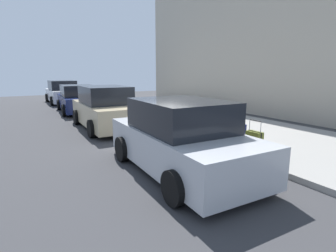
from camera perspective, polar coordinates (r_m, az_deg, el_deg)
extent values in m
plane|color=#333335|center=(10.45, -1.68, -0.88)|extent=(40.00, 40.00, 0.00)
cube|color=gray|center=(11.82, 8.99, 0.80)|extent=(18.00, 5.00, 0.14)
cube|color=#B2A893|center=(15.73, 25.53, 21.23)|extent=(24.00, 3.00, 10.34)
cube|color=#59601E|center=(7.52, 18.21, -3.20)|extent=(0.44, 0.23, 0.55)
cube|color=black|center=(7.52, 18.21, -3.20)|extent=(0.45, 0.05, 0.56)
cylinder|color=gray|center=(7.31, 19.54, -0.27)|extent=(0.02, 0.02, 0.30)
cylinder|color=gray|center=(7.55, 17.33, 0.23)|extent=(0.02, 0.02, 0.30)
cylinder|color=black|center=(7.40, 18.49, 1.13)|extent=(0.38, 0.03, 0.02)
cylinder|color=black|center=(7.47, 19.22, -5.39)|extent=(0.04, 0.02, 0.04)
cylinder|color=black|center=(7.71, 17.00, -4.72)|extent=(0.04, 0.02, 0.04)
cube|color=navy|center=(7.83, 15.04, -1.98)|extent=(0.41, 0.23, 0.67)
cube|color=black|center=(7.83, 15.04, -1.98)|extent=(0.40, 0.06, 0.69)
cylinder|color=gray|center=(7.65, 16.12, 0.38)|extent=(0.02, 0.02, 0.04)
cylinder|color=gray|center=(7.86, 14.26, 0.78)|extent=(0.02, 0.02, 0.04)
cylinder|color=black|center=(7.75, 15.18, 0.73)|extent=(0.33, 0.04, 0.02)
cylinder|color=black|center=(7.80, 15.87, -4.46)|extent=(0.05, 0.02, 0.04)
cylinder|color=black|center=(8.02, 13.99, -3.93)|extent=(0.05, 0.02, 0.04)
cube|color=black|center=(8.24, 12.91, -1.23)|extent=(0.38, 0.21, 0.66)
cube|color=black|center=(8.24, 12.91, -1.23)|extent=(0.38, 0.05, 0.68)
cylinder|color=gray|center=(8.06, 13.75, 0.99)|extent=(0.02, 0.02, 0.04)
cylinder|color=gray|center=(8.28, 12.31, 1.34)|extent=(0.02, 0.02, 0.04)
cylinder|color=black|center=(8.17, 13.03, 1.31)|extent=(0.31, 0.03, 0.02)
cylinder|color=black|center=(8.20, 13.55, -3.56)|extent=(0.04, 0.02, 0.04)
cylinder|color=black|center=(8.43, 12.10, -3.07)|extent=(0.04, 0.02, 0.04)
cube|color=maroon|center=(8.54, 10.00, -0.86)|extent=(0.41, 0.27, 0.61)
cube|color=black|center=(8.54, 10.00, -0.86)|extent=(0.40, 0.07, 0.62)
cylinder|color=gray|center=(8.34, 10.91, 1.85)|extent=(0.02, 0.02, 0.26)
cylinder|color=gray|center=(8.58, 9.32, 2.17)|extent=(0.02, 0.02, 0.26)
cylinder|color=black|center=(8.44, 10.14, 2.89)|extent=(0.33, 0.05, 0.02)
cylinder|color=black|center=(8.49, 10.75, -2.91)|extent=(0.05, 0.02, 0.04)
cylinder|color=black|center=(8.72, 9.14, -2.46)|extent=(0.05, 0.02, 0.04)
cube|color=#0F606B|center=(8.94, 7.61, -0.03)|extent=(0.48, 0.23, 0.66)
cube|color=black|center=(8.94, 7.61, -0.03)|extent=(0.47, 0.07, 0.67)
cylinder|color=gray|center=(8.70, 8.42, 2.62)|extent=(0.02, 0.02, 0.23)
cylinder|color=gray|center=(9.03, 6.99, 2.99)|extent=(0.02, 0.02, 0.23)
cylinder|color=black|center=(8.85, 7.71, 3.56)|extent=(0.40, 0.06, 0.02)
cylinder|color=black|center=(8.85, 8.29, -2.24)|extent=(0.05, 0.02, 0.04)
cylinder|color=black|center=(9.18, 6.85, -1.69)|extent=(0.05, 0.02, 0.04)
cube|color=#9EA0A8|center=(9.42, 5.62, 0.25)|extent=(0.44, 0.24, 0.55)
cube|color=black|center=(9.42, 5.62, 0.25)|extent=(0.43, 0.07, 0.56)
cylinder|color=gray|center=(9.21, 6.26, 2.28)|extent=(0.02, 0.02, 0.18)
cylinder|color=gray|center=(9.51, 5.07, 2.60)|extent=(0.02, 0.02, 0.18)
cylinder|color=black|center=(9.34, 5.67, 3.00)|extent=(0.36, 0.05, 0.02)
cylinder|color=black|center=(9.32, 6.20, -1.46)|extent=(0.05, 0.02, 0.04)
cylinder|color=black|center=(9.63, 4.99, -1.02)|extent=(0.05, 0.02, 0.04)
cube|color=red|center=(9.93, 4.14, 1.54)|extent=(0.49, 0.21, 0.78)
cube|color=black|center=(9.93, 4.14, 1.54)|extent=(0.49, 0.04, 0.79)
cylinder|color=gray|center=(9.69, 4.88, 3.72)|extent=(0.02, 0.02, 0.04)
cylinder|color=gray|center=(10.04, 3.49, 4.01)|extent=(0.02, 0.02, 0.04)
cylinder|color=black|center=(9.86, 4.18, 3.99)|extent=(0.42, 0.03, 0.02)
cylinder|color=black|center=(9.82, 4.82, -0.76)|extent=(0.04, 0.02, 0.04)
cylinder|color=black|center=(10.17, 3.42, -0.31)|extent=(0.04, 0.02, 0.04)
cube|color=#59601E|center=(10.40, 2.35, 1.98)|extent=(0.42, 0.25, 0.76)
cube|color=black|center=(10.40, 2.35, 1.98)|extent=(0.42, 0.05, 0.77)
cylinder|color=gray|center=(10.20, 2.91, 4.05)|extent=(0.02, 0.02, 0.04)
cylinder|color=gray|center=(10.49, 1.85, 4.28)|extent=(0.02, 0.02, 0.04)
cylinder|color=black|center=(10.34, 2.37, 4.28)|extent=(0.36, 0.03, 0.02)
cylinder|color=black|center=(10.32, 2.88, -0.12)|extent=(0.04, 0.02, 0.04)
cylinder|color=black|center=(10.62, 1.81, 0.22)|extent=(0.04, 0.02, 0.04)
cube|color=navy|center=(10.87, 0.81, 2.04)|extent=(0.41, 0.22, 0.62)
cube|color=black|center=(10.87, 0.81, 2.04)|extent=(0.42, 0.05, 0.63)
cylinder|color=gray|center=(10.66, 1.33, 4.35)|extent=(0.02, 0.02, 0.30)
cylinder|color=gray|center=(10.94, 0.31, 4.55)|extent=(0.02, 0.02, 0.30)
cylinder|color=black|center=(10.78, 0.82, 5.24)|extent=(0.35, 0.04, 0.02)
cylinder|color=black|center=(10.78, 1.33, 0.39)|extent=(0.04, 0.02, 0.04)
cylinder|color=black|center=(11.07, 0.29, 0.69)|extent=(0.04, 0.02, 0.04)
cube|color=black|center=(11.26, -1.28, 2.21)|extent=(0.42, 0.24, 0.56)
cube|color=black|center=(11.26, -1.28, 2.21)|extent=(0.43, 0.06, 0.57)
cylinder|color=gray|center=(11.04, -0.87, 4.15)|extent=(0.02, 0.02, 0.25)
cylinder|color=gray|center=(11.36, -1.71, 4.35)|extent=(0.02, 0.02, 0.25)
cylinder|color=black|center=(11.18, -1.30, 4.88)|extent=(0.36, 0.04, 0.02)
cylinder|color=black|center=(11.14, -0.85, 0.77)|extent=(0.04, 0.02, 0.04)
cylinder|color=black|center=(11.46, -1.70, 1.07)|extent=(0.04, 0.02, 0.04)
cube|color=maroon|center=(11.78, -2.41, 2.57)|extent=(0.46, 0.22, 0.54)
cube|color=black|center=(11.78, -2.41, 2.57)|extent=(0.47, 0.04, 0.55)
cylinder|color=gray|center=(11.54, -1.96, 4.48)|extent=(0.02, 0.02, 0.29)
cylinder|color=gray|center=(11.89, -2.89, 4.68)|extent=(0.02, 0.02, 0.29)
cylinder|color=black|center=(11.70, -2.44, 5.29)|extent=(0.40, 0.02, 0.02)
cylinder|color=black|center=(11.64, -1.92, 1.24)|extent=(0.04, 0.02, 0.04)
cylinder|color=black|center=(12.00, -2.87, 1.54)|extent=(0.04, 0.02, 0.04)
cylinder|color=red|center=(12.61, -4.33, 3.20)|extent=(0.20, 0.20, 0.56)
sphere|color=red|center=(12.56, -4.35, 4.69)|extent=(0.21, 0.21, 0.21)
cylinder|color=red|center=(12.74, -4.63, 3.41)|extent=(0.09, 0.10, 0.09)
cylinder|color=red|center=(12.47, -4.02, 3.24)|extent=(0.09, 0.10, 0.09)
cylinder|color=brown|center=(13.06, -6.10, 4.23)|extent=(0.16, 0.16, 0.90)
cube|color=#B2B5BA|center=(6.05, 2.77, -4.53)|extent=(4.33, 1.98, 0.81)
cube|color=black|center=(5.88, 2.84, 2.41)|extent=(2.27, 1.77, 0.67)
cylinder|color=black|center=(6.89, -9.85, -4.94)|extent=(0.65, 0.24, 0.64)
cylinder|color=black|center=(7.68, 3.52, -3.05)|extent=(0.65, 0.24, 0.64)
cylinder|color=black|center=(4.62, 1.43, -13.31)|extent=(0.65, 0.24, 0.64)
cylinder|color=black|center=(5.73, 18.07, -8.81)|extent=(0.65, 0.24, 0.64)
cube|color=tan|center=(11.03, -13.36, 2.64)|extent=(4.43, 1.89, 0.84)
cube|color=black|center=(10.94, -13.55, 6.61)|extent=(2.32, 1.71, 0.69)
cylinder|color=black|center=(12.18, -19.24, 1.81)|extent=(0.64, 0.23, 0.64)
cylinder|color=black|center=(12.63, -11.07, 2.57)|extent=(0.64, 0.23, 0.64)
cylinder|color=black|center=(9.56, -16.23, -0.57)|extent=(0.64, 0.23, 0.64)
cylinder|color=black|center=(10.12, -6.13, 0.50)|extent=(0.64, 0.23, 0.64)
cube|color=#141E4C|center=(15.99, -18.92, 4.88)|extent=(4.39, 2.05, 0.75)
cube|color=black|center=(15.94, -19.08, 7.32)|extent=(2.32, 1.80, 0.62)
cylinder|color=black|center=(17.23, -22.59, 4.28)|extent=(0.65, 0.25, 0.64)
cylinder|color=black|center=(17.48, -16.56, 4.79)|extent=(0.65, 0.25, 0.64)
cylinder|color=black|center=(14.60, -21.62, 3.18)|extent=(0.65, 0.25, 0.64)
cylinder|color=black|center=(14.89, -14.55, 3.78)|extent=(0.65, 0.25, 0.64)
cube|color=silver|center=(21.11, -21.89, 6.26)|extent=(4.43, 1.87, 0.81)
cube|color=black|center=(21.06, -22.04, 8.25)|extent=(2.31, 1.71, 0.66)
cylinder|color=black|center=(22.37, -24.78, 5.61)|extent=(0.64, 0.22, 0.64)
cylinder|color=black|center=(22.64, -20.04, 6.03)|extent=(0.64, 0.22, 0.64)
cylinder|color=black|center=(19.65, -23.89, 4.98)|extent=(0.64, 0.22, 0.64)
cylinder|color=black|center=(19.96, -18.53, 5.47)|extent=(0.64, 0.22, 0.64)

